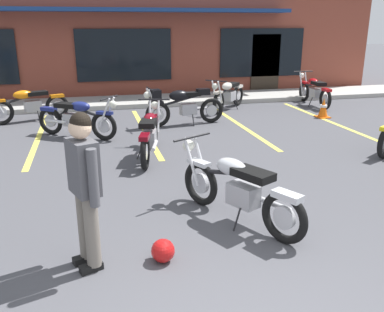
{
  "coord_description": "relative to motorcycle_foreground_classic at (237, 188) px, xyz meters",
  "views": [
    {
      "loc": [
        -1.23,
        -2.27,
        2.48
      ],
      "look_at": [
        0.21,
        3.55,
        0.55
      ],
      "focal_mm": 38.71,
      "sensor_mm": 36.0,
      "label": 1
    }
  ],
  "objects": [
    {
      "name": "ground_plane",
      "position": [
        -0.52,
        1.21,
        -0.46
      ],
      "size": [
        80.0,
        80.0,
        0.0
      ],
      "primitive_type": "plane",
      "color": "#47474C"
    },
    {
      "name": "sidewalk_kerb",
      "position": [
        -0.52,
        8.66,
        -0.39
      ],
      "size": [
        22.0,
        1.8,
        0.14
      ],
      "primitive_type": "cube",
      "color": "#A8A59E",
      "rests_on": "ground_plane"
    },
    {
      "name": "brick_storefront_building",
      "position": [
        -0.52,
        12.43,
        1.38
      ],
      "size": [
        18.64,
        6.22,
        3.68
      ],
      "color": "brown",
      "rests_on": "ground_plane"
    },
    {
      "name": "painted_stall_lines",
      "position": [
        -0.52,
        5.06,
        -0.46
      ],
      "size": [
        9.86,
        4.8,
        0.01
      ],
      "color": "#DBCC4C",
      "rests_on": "ground_plane"
    },
    {
      "name": "motorcycle_foreground_classic",
      "position": [
        0.0,
        0.0,
        0.0
      ],
      "size": [
        1.24,
        1.93,
        0.98
      ],
      "color": "black",
      "rests_on": "ground_plane"
    },
    {
      "name": "motorcycle_red_sportbike",
      "position": [
        -3.32,
        6.78,
        0.0
      ],
      "size": [
        2.0,
        1.09,
        0.98
      ],
      "color": "black",
      "rests_on": "ground_plane"
    },
    {
      "name": "motorcycle_silver_naked",
      "position": [
        -0.69,
        3.01,
        0.0
      ],
      "size": [
        0.88,
        2.07,
        0.98
      ],
      "color": "black",
      "rests_on": "ground_plane"
    },
    {
      "name": "motorcycle_blue_standard",
      "position": [
        5.09,
        7.01,
        0.0
      ],
      "size": [
        0.66,
        2.11,
        0.98
      ],
      "color": "black",
      "rests_on": "ground_plane"
    },
    {
      "name": "motorcycle_green_cafe_racer",
      "position": [
        0.45,
        5.4,
        0.07
      ],
      "size": [
        2.11,
        0.69,
        0.98
      ],
      "color": "black",
      "rests_on": "ground_plane"
    },
    {
      "name": "motorcycle_orange_scrambler",
      "position": [
        -2.07,
        4.81,
        0.0
      ],
      "size": [
        1.82,
        1.44,
        0.98
      ],
      "color": "black",
      "rests_on": "ground_plane"
    },
    {
      "name": "motorcycle_cream_vintage",
      "position": [
        2.25,
        6.98,
        0.0
      ],
      "size": [
        1.6,
        1.7,
        0.98
      ],
      "color": "black",
      "rests_on": "ground_plane"
    },
    {
      "name": "person_in_shorts_foreground",
      "position": [
        -1.87,
        -0.62,
        0.49
      ],
      "size": [
        0.37,
        0.6,
        1.68
      ],
      "color": "black",
      "rests_on": "ground_plane"
    },
    {
      "name": "helmet_on_pavement",
      "position": [
        -1.11,
        -0.73,
        -0.33
      ],
      "size": [
        0.26,
        0.26,
        0.26
      ],
      "color": "#B71414",
      "rests_on": "ground_plane"
    },
    {
      "name": "traffic_cone",
      "position": [
        4.43,
        5.33,
        -0.2
      ],
      "size": [
        0.34,
        0.34,
        0.53
      ],
      "color": "orange",
      "rests_on": "ground_plane"
    }
  ]
}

